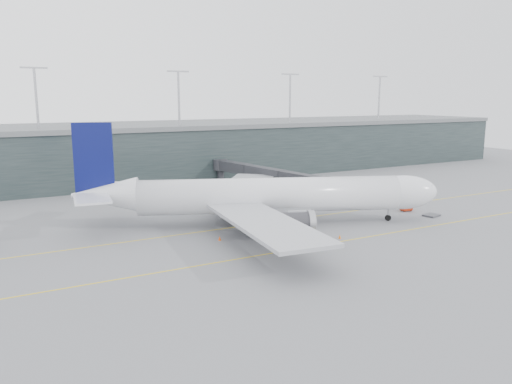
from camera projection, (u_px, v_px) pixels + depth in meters
name	position (u px, v px, depth m)	size (l,w,h in m)	color
ground	(245.00, 220.00, 93.11)	(320.00, 320.00, 0.00)	slate
taxiline_a	(255.00, 224.00, 89.66)	(160.00, 0.25, 0.02)	yellow
taxiline_b	(305.00, 248.00, 75.84)	(160.00, 0.25, 0.02)	yellow
taxiline_lead_main	(224.00, 198.00, 112.72)	(0.25, 60.00, 0.02)	yellow
terminal	(152.00, 150.00, 141.76)	(240.00, 36.00, 29.00)	#1E2829
main_aircraft	(267.00, 196.00, 88.83)	(62.95, 58.16, 18.39)	silver
jet_bridge	(263.00, 172.00, 120.91)	(10.47, 42.69, 6.26)	#292A2E
gse_cart	(406.00, 207.00, 100.02)	(2.33, 1.60, 1.51)	#A9240C
baggage_dolly	(431.00, 215.00, 95.88)	(3.00, 2.40, 0.30)	#3C3D41
uld_a	(203.00, 205.00, 100.68)	(2.27, 1.84, 2.00)	#323136
uld_b	(206.00, 204.00, 102.01)	(2.19, 1.77, 1.95)	#323136
uld_c	(220.00, 206.00, 100.99)	(2.18, 2.01, 1.60)	#323136
cone_nose	(388.00, 205.00, 104.07)	(0.47, 0.47, 0.75)	#EA4D0D
cone_wing_stbd	(340.00, 237.00, 80.63)	(0.44, 0.44, 0.69)	#E3600C
cone_wing_port	(249.00, 202.00, 106.94)	(0.47, 0.47, 0.74)	#DF5C0C
cone_tail	(220.00, 238.00, 79.58)	(0.47, 0.47, 0.75)	#D9470C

